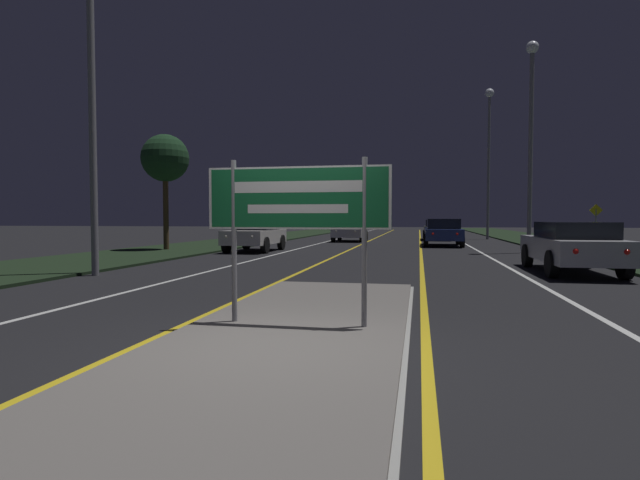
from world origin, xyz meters
TOP-DOWN VIEW (x-y plane):
  - ground_plane at (0.00, 0.00)m, footprint 160.00×160.00m
  - median_island at (0.00, 0.95)m, footprint 2.90×8.55m
  - verge_left at (-9.50, 20.00)m, footprint 5.00×100.00m
  - verge_right at (9.50, 20.00)m, footprint 5.00×100.00m
  - centre_line_yellow_left at (-1.64, 25.00)m, footprint 0.12×70.00m
  - centre_line_yellow_right at (1.64, 25.00)m, footprint 0.12×70.00m
  - lane_line_white_left at (-4.20, 25.00)m, footprint 0.12×70.00m
  - lane_line_white_right at (4.20, 25.00)m, footprint 0.12×70.00m
  - edge_line_white_left at (-7.20, 25.00)m, footprint 0.10×70.00m
  - edge_line_white_right at (7.20, 25.00)m, footprint 0.10×70.00m
  - highway_sign at (0.00, 0.95)m, footprint 2.42×0.07m
  - streetlight_left_near at (-6.66, 6.13)m, footprint 0.51×0.51m
  - streetlight_right_near at (6.16, 17.27)m, footprint 0.52×0.52m
  - streetlight_right_far at (6.31, 31.48)m, footprint 0.61×0.61m
  - car_receding_0 at (5.62, 9.23)m, footprint 1.87×4.69m
  - car_receding_1 at (2.81, 22.19)m, footprint 2.02×4.68m
  - car_receding_2 at (2.79, 29.70)m, footprint 1.93×4.66m
  - car_approaching_0 at (-5.67, 16.09)m, footprint 1.95×4.12m
  - car_approaching_1 at (-2.80, 26.60)m, footprint 2.00×4.17m
  - warning_sign at (9.90, 20.77)m, footprint 0.60×0.06m
  - roadside_palm_left at (-9.65, 15.36)m, footprint 2.11×2.11m

SIDE VIEW (x-z plane):
  - ground_plane at x=0.00m, z-range 0.00..0.00m
  - centre_line_yellow_left at x=-1.64m, z-range 0.00..0.01m
  - centre_line_yellow_right at x=1.64m, z-range 0.00..0.01m
  - lane_line_white_left at x=-4.20m, z-range 0.00..0.01m
  - lane_line_white_right at x=4.20m, z-range 0.00..0.01m
  - edge_line_white_left at x=-7.20m, z-range 0.00..0.01m
  - edge_line_white_right at x=7.20m, z-range 0.00..0.01m
  - verge_left at x=-9.50m, z-range 0.00..0.08m
  - verge_right at x=9.50m, z-range 0.00..0.08m
  - median_island at x=0.00m, z-range -0.01..0.09m
  - car_receding_2 at x=2.79m, z-range 0.05..1.43m
  - car_receding_0 at x=5.62m, z-range 0.06..1.44m
  - car_approaching_1 at x=-2.80m, z-range 0.03..1.50m
  - car_approaching_0 at x=-5.67m, z-range 0.05..1.48m
  - car_receding_1 at x=2.81m, z-range 0.05..1.50m
  - warning_sign at x=9.90m, z-range 0.30..2.39m
  - highway_sign at x=0.00m, z-range 0.57..2.73m
  - roadside_palm_left at x=-9.65m, z-range 1.55..6.72m
  - streetlight_right_near at x=6.16m, z-range 1.29..10.22m
  - streetlight_left_near at x=-6.66m, z-range 1.22..10.52m
  - streetlight_right_far at x=6.31m, z-range 1.87..12.41m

